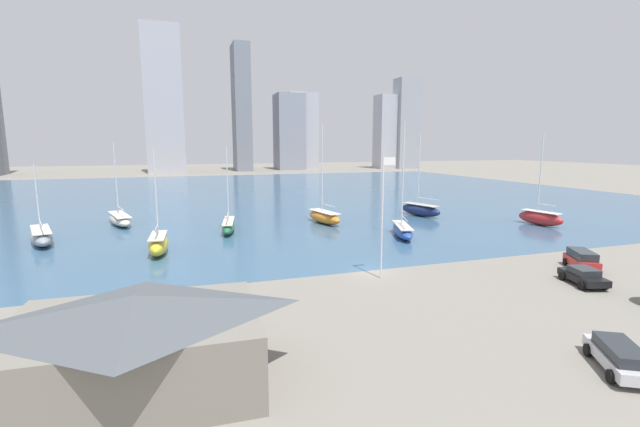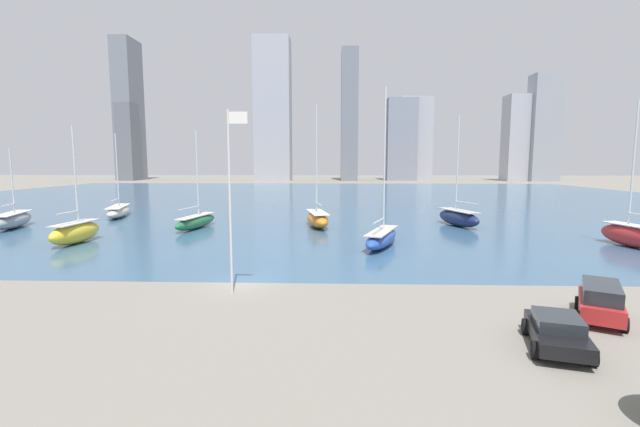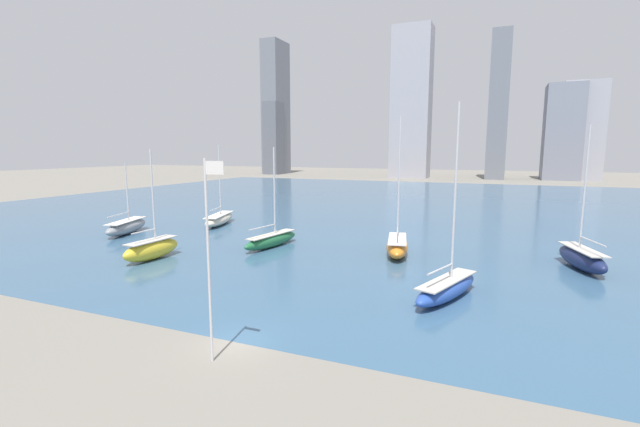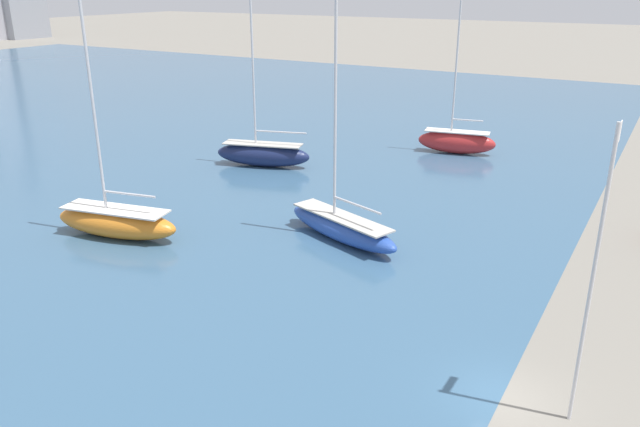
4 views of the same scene
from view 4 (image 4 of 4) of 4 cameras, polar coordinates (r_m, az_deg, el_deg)
name	(u,v)px [view 4 (image 4 of 4)]	position (r m, az deg, el deg)	size (l,w,h in m)	color
ground_plane	(502,398)	(26.56, 16.28, -15.88)	(500.00, 500.00, 0.00)	gray
flag_pole	(594,270)	(23.33, 23.78, -4.78)	(1.24, 0.14, 11.27)	silver
sailboat_orange	(116,221)	(41.73, -18.14, -0.66)	(4.06, 8.85, 15.37)	orange
sailboat_red	(456,141)	(60.89, 12.37, 6.50)	(3.25, 7.50, 14.03)	#B72828
sailboat_navy	(263,154)	(55.43, -5.24, 5.47)	(4.52, 8.75, 14.10)	#19234C
sailboat_blue	(342,226)	(39.27, 1.99, -1.14)	(5.01, 9.47, 15.32)	#284CA8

